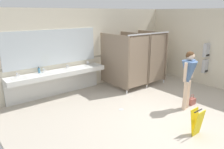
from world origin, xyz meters
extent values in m
cube|color=#B2A899|center=(0.00, 0.00, -0.05)|extent=(7.09, 6.84, 0.10)
cube|color=beige|center=(0.00, 3.18, 1.35)|extent=(7.09, 0.12, 2.70)
cube|color=#9E937F|center=(0.00, 3.11, 1.05)|extent=(7.09, 0.01, 0.06)
cube|color=silver|center=(-1.47, 2.82, 0.77)|extent=(3.10, 0.56, 0.14)
cube|color=silver|center=(-1.47, 3.06, 0.35)|extent=(3.10, 0.08, 0.70)
cube|color=beige|center=(-2.63, 2.79, 0.79)|extent=(0.42, 0.31, 0.11)
cylinder|color=silver|center=(-2.63, 3.01, 0.89)|extent=(0.04, 0.04, 0.11)
cylinder|color=silver|center=(-2.63, 2.95, 0.94)|extent=(0.03, 0.11, 0.03)
sphere|color=silver|center=(-2.56, 3.02, 0.87)|extent=(0.04, 0.04, 0.04)
cube|color=beige|center=(-1.86, 2.79, 0.79)|extent=(0.42, 0.31, 0.11)
cylinder|color=silver|center=(-1.86, 3.01, 0.89)|extent=(0.04, 0.04, 0.11)
cylinder|color=silver|center=(-1.86, 2.95, 0.94)|extent=(0.03, 0.11, 0.03)
sphere|color=silver|center=(-1.79, 3.02, 0.87)|extent=(0.04, 0.04, 0.04)
cube|color=beige|center=(-1.08, 2.79, 0.79)|extent=(0.42, 0.31, 0.11)
cylinder|color=silver|center=(-1.08, 3.01, 0.89)|extent=(0.04, 0.04, 0.11)
cylinder|color=silver|center=(-1.08, 2.95, 0.94)|extent=(0.03, 0.11, 0.03)
sphere|color=silver|center=(-1.01, 3.02, 0.87)|extent=(0.04, 0.04, 0.04)
cube|color=beige|center=(-0.31, 2.79, 0.79)|extent=(0.42, 0.31, 0.11)
cylinder|color=silver|center=(-0.31, 3.01, 0.89)|extent=(0.04, 0.04, 0.11)
cylinder|color=silver|center=(-0.31, 2.95, 0.94)|extent=(0.03, 0.11, 0.03)
sphere|color=silver|center=(-0.24, 3.02, 0.87)|extent=(0.04, 0.04, 0.04)
cube|color=silver|center=(-1.47, 3.11, 1.53)|extent=(3.00, 0.02, 1.09)
cube|color=#84705B|center=(0.35, 2.36, 1.00)|extent=(0.03, 1.49, 1.76)
cylinder|color=silver|center=(0.35, 1.67, 0.06)|extent=(0.05, 0.05, 0.12)
cube|color=#84705B|center=(1.30, 2.36, 1.00)|extent=(0.03, 1.49, 1.76)
cylinder|color=silver|center=(1.30, 1.67, 0.06)|extent=(0.05, 0.05, 0.12)
cube|color=#84705B|center=(2.25, 2.36, 1.00)|extent=(0.03, 1.49, 1.76)
cylinder|color=silver|center=(2.25, 1.67, 0.06)|extent=(0.05, 0.05, 0.12)
cube|color=#84705B|center=(0.83, 1.64, 1.00)|extent=(0.87, 0.03, 1.66)
cube|color=#84705B|center=(1.77, 1.64, 1.00)|extent=(0.87, 0.08, 1.66)
cube|color=#B7BABF|center=(1.30, 1.64, 1.90)|extent=(1.96, 0.04, 0.04)
cube|color=#B7BABF|center=(3.18, 0.60, 1.30)|extent=(0.36, 0.12, 0.47)
cube|color=black|center=(3.18, 0.54, 1.12)|extent=(0.28, 0.01, 0.06)
cube|color=#B7BABF|center=(3.18, 0.59, 0.72)|extent=(0.31, 0.12, 0.47)
cube|color=black|center=(3.18, 0.52, 0.55)|extent=(0.23, 0.01, 0.06)
cylinder|color=beige|center=(0.96, -0.15, 0.39)|extent=(0.11, 0.11, 0.79)
cylinder|color=beige|center=(0.78, -0.19, 0.39)|extent=(0.11, 0.11, 0.79)
cone|color=#4C6B99|center=(0.87, -0.17, 1.01)|extent=(0.47, 0.47, 0.68)
cube|color=#4C6B99|center=(0.87, -0.17, 1.32)|extent=(0.45, 0.24, 0.10)
cylinder|color=beige|center=(1.11, -0.12, 1.10)|extent=(0.08, 0.08, 0.50)
cylinder|color=beige|center=(0.63, -0.22, 1.10)|extent=(0.08, 0.08, 0.50)
sphere|color=beige|center=(0.87, -0.17, 1.49)|extent=(0.21, 0.21, 0.21)
sphere|color=#472D19|center=(0.87, -0.16, 1.50)|extent=(0.22, 0.22, 0.22)
cube|color=#934C42|center=(1.25, -0.13, 0.09)|extent=(0.23, 0.14, 0.18)
torus|color=#934C42|center=(1.25, -0.13, 0.22)|extent=(0.18, 0.02, 0.18)
cylinder|color=teal|center=(-2.00, 2.99, 0.91)|extent=(0.07, 0.07, 0.15)
cylinder|color=black|center=(-2.00, 2.99, 1.00)|extent=(0.03, 0.03, 0.04)
cube|color=yellow|center=(-0.13, -1.14, 0.30)|extent=(0.28, 0.10, 0.59)
cube|color=yellow|center=(-0.13, -1.05, 0.30)|extent=(0.28, 0.10, 0.59)
cylinder|color=black|center=(-0.13, -1.09, 0.57)|extent=(0.28, 0.02, 0.02)
cylinder|color=#B7BABF|center=(-0.57, 0.89, 0.00)|extent=(0.14, 0.14, 0.01)
camera|label=1|loc=(-4.16, -3.22, 2.59)|focal=34.63mm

